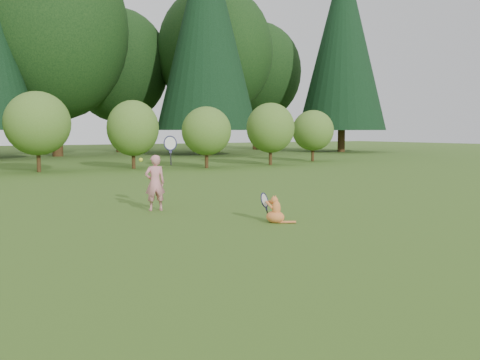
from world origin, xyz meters
TOP-DOWN VIEW (x-y plane):
  - ground at (0.00, 0.00)m, footprint 100.00×100.00m
  - shrub_row at (0.00, 13.00)m, footprint 28.00×3.00m
  - woodland_backdrop at (0.00, 23.00)m, footprint 48.00×10.00m
  - child at (-0.36, 2.85)m, footprint 0.60×0.41m
  - cat at (0.77, 0.66)m, footprint 0.44×0.65m
  - tennis_ball at (-0.96, 2.00)m, footprint 0.06×0.06m

SIDE VIEW (x-z plane):
  - ground at x=0.00m, z-range 0.00..0.00m
  - cat at x=0.77m, z-range -0.07..0.52m
  - child at x=-0.36m, z-range -0.23..1.30m
  - tennis_ball at x=-0.96m, z-range 0.96..1.02m
  - shrub_row at x=0.00m, z-range 0.00..2.80m
  - woodland_backdrop at x=0.00m, z-range 0.00..15.00m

